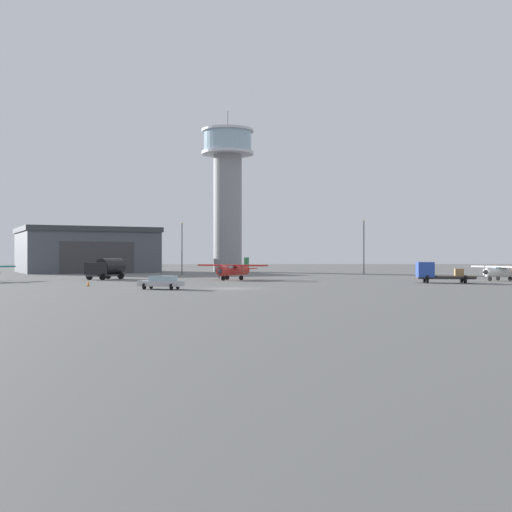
# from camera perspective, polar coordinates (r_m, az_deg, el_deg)

# --- Properties ---
(ground_plane) EXTENTS (400.00, 400.00, 0.00)m
(ground_plane) POSITION_cam_1_polar(r_m,az_deg,el_deg) (66.69, -2.09, -2.90)
(ground_plane) COLOR #60605E
(control_tower) EXTENTS (11.04, 11.04, 34.29)m
(control_tower) POSITION_cam_1_polar(r_m,az_deg,el_deg) (137.02, -2.54, 6.27)
(control_tower) COLOR gray
(control_tower) RESTS_ON ground_plane
(hangar) EXTENTS (33.58, 31.92, 9.15)m
(hangar) POSITION_cam_1_polar(r_m,az_deg,el_deg) (137.54, -14.93, 0.51)
(hangar) COLOR #4C5159
(hangar) RESTS_ON ground_plane
(airplane_white) EXTENTS (7.62, 9.58, 2.92)m
(airplane_white) POSITION_cam_1_polar(r_m,az_deg,el_deg) (93.60, 21.18, -1.23)
(airplane_white) COLOR white
(airplane_white) RESTS_ON ground_plane
(airplane_red) EXTENTS (9.94, 8.03, 3.17)m
(airplane_red) POSITION_cam_1_polar(r_m,az_deg,el_deg) (89.89, -2.01, -1.21)
(airplane_red) COLOR red
(airplane_red) RESTS_ON ground_plane
(truck_fuel_tanker_black) EXTENTS (4.92, 6.94, 3.04)m
(truck_fuel_tanker_black) POSITION_cam_1_polar(r_m,az_deg,el_deg) (94.31, -13.17, -1.04)
(truck_fuel_tanker_black) COLOR #38383D
(truck_fuel_tanker_black) RESTS_ON ground_plane
(truck_flatbed_blue) EXTENTS (7.27, 3.67, 2.61)m
(truck_flatbed_blue) POSITION_cam_1_polar(r_m,az_deg,el_deg) (83.10, 15.73, -1.45)
(truck_flatbed_blue) COLOR #38383D
(truck_flatbed_blue) RESTS_ON ground_plane
(car_silver) EXTENTS (4.75, 3.09, 1.37)m
(car_silver) POSITION_cam_1_polar(r_m,az_deg,el_deg) (65.36, -8.40, -2.31)
(car_silver) COLOR #B7BABF
(car_silver) RESTS_ON ground_plane
(light_post_west) EXTENTS (0.44, 0.44, 9.42)m
(light_post_west) POSITION_cam_1_polar(r_m,az_deg,el_deg) (114.40, -6.62, 1.09)
(light_post_west) COLOR #38383D
(light_post_west) RESTS_ON ground_plane
(light_post_east) EXTENTS (0.44, 0.44, 10.07)m
(light_post_east) POSITION_cam_1_polar(r_m,az_deg,el_deg) (119.92, 9.59, 1.21)
(light_post_east) COLOR #38383D
(light_post_east) RESTS_ON ground_plane
(traffic_cone_near_left) EXTENTS (0.36, 0.36, 0.73)m
(traffic_cone_near_left) POSITION_cam_1_polar(r_m,az_deg,el_deg) (73.97, -14.74, -2.33)
(traffic_cone_near_left) COLOR black
(traffic_cone_near_left) RESTS_ON ground_plane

